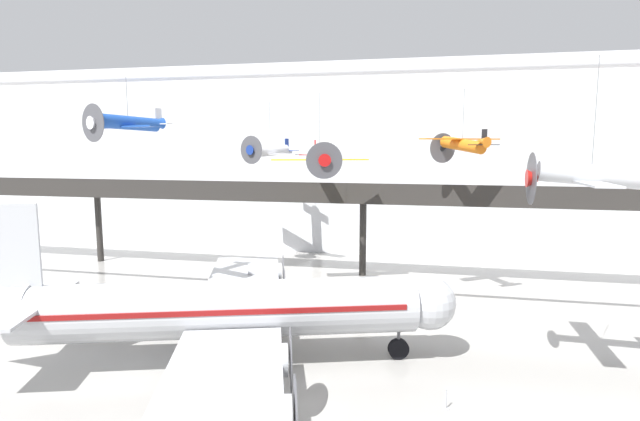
{
  "coord_description": "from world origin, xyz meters",
  "views": [
    {
      "loc": [
        6.18,
        -23.0,
        13.24
      ],
      "look_at": [
        -0.79,
        9.51,
        8.86
      ],
      "focal_mm": 28.0,
      "sensor_mm": 36.0,
      "label": 1
    }
  ],
  "objects_px": {
    "airliner_silver_main": "(219,310)",
    "suspended_plane_white_twin": "(270,151)",
    "suspended_plane_yellow_lowwing": "(319,156)",
    "stanchion_barrier": "(446,403)",
    "suspended_plane_silver_racer": "(591,176)",
    "suspended_plane_orange_highwing": "(462,144)",
    "suspended_plane_blue_trainer": "(128,123)"
  },
  "relations": [
    {
      "from": "airliner_silver_main",
      "to": "suspended_plane_white_twin",
      "type": "distance_m",
      "value": 26.97
    },
    {
      "from": "suspended_plane_yellow_lowwing",
      "to": "stanchion_barrier",
      "type": "xyz_separation_m",
      "value": [
        10.58,
        -18.69,
        -11.96
      ]
    },
    {
      "from": "stanchion_barrier",
      "to": "suspended_plane_white_twin",
      "type": "bearing_deg",
      "value": 123.29
    },
    {
      "from": "suspended_plane_silver_racer",
      "to": "suspended_plane_white_twin",
      "type": "height_order",
      "value": "suspended_plane_white_twin"
    },
    {
      "from": "airliner_silver_main",
      "to": "suspended_plane_orange_highwing",
      "type": "height_order",
      "value": "suspended_plane_orange_highwing"
    },
    {
      "from": "suspended_plane_silver_racer",
      "to": "suspended_plane_yellow_lowwing",
      "type": "bearing_deg",
      "value": -39.67
    },
    {
      "from": "suspended_plane_silver_racer",
      "to": "stanchion_barrier",
      "type": "bearing_deg",
      "value": 29.0
    },
    {
      "from": "airliner_silver_main",
      "to": "suspended_plane_blue_trainer",
      "type": "bearing_deg",
      "value": 136.01
    },
    {
      "from": "suspended_plane_yellow_lowwing",
      "to": "suspended_plane_blue_trainer",
      "type": "height_order",
      "value": "same"
    },
    {
      "from": "airliner_silver_main",
      "to": "suspended_plane_white_twin",
      "type": "height_order",
      "value": "suspended_plane_white_twin"
    },
    {
      "from": "suspended_plane_blue_trainer",
      "to": "suspended_plane_yellow_lowwing",
      "type": "bearing_deg",
      "value": 162.43
    },
    {
      "from": "suspended_plane_yellow_lowwing",
      "to": "suspended_plane_white_twin",
      "type": "height_order",
      "value": "same"
    },
    {
      "from": "suspended_plane_orange_highwing",
      "to": "airliner_silver_main",
      "type": "bearing_deg",
      "value": 104.25
    },
    {
      "from": "suspended_plane_white_twin",
      "to": "stanchion_barrier",
      "type": "distance_m",
      "value": 34.73
    },
    {
      "from": "airliner_silver_main",
      "to": "suspended_plane_yellow_lowwing",
      "type": "distance_m",
      "value": 18.85
    },
    {
      "from": "suspended_plane_blue_trainer",
      "to": "suspended_plane_orange_highwing",
      "type": "relative_size",
      "value": 1.0
    },
    {
      "from": "suspended_plane_silver_racer",
      "to": "suspended_plane_orange_highwing",
      "type": "bearing_deg",
      "value": -68.87
    },
    {
      "from": "suspended_plane_white_twin",
      "to": "suspended_plane_orange_highwing",
      "type": "height_order",
      "value": "same"
    },
    {
      "from": "suspended_plane_yellow_lowwing",
      "to": "suspended_plane_blue_trainer",
      "type": "bearing_deg",
      "value": -59.74
    },
    {
      "from": "suspended_plane_blue_trainer",
      "to": "suspended_plane_orange_highwing",
      "type": "height_order",
      "value": "same"
    },
    {
      "from": "suspended_plane_orange_highwing",
      "to": "stanchion_barrier",
      "type": "relative_size",
      "value": 6.23
    },
    {
      "from": "suspended_plane_silver_racer",
      "to": "airliner_silver_main",
      "type": "bearing_deg",
      "value": 4.98
    },
    {
      "from": "suspended_plane_silver_racer",
      "to": "stanchion_barrier",
      "type": "relative_size",
      "value": 7.3
    },
    {
      "from": "airliner_silver_main",
      "to": "suspended_plane_silver_racer",
      "type": "height_order",
      "value": "suspended_plane_silver_racer"
    },
    {
      "from": "suspended_plane_silver_racer",
      "to": "suspended_plane_yellow_lowwing",
      "type": "height_order",
      "value": "suspended_plane_yellow_lowwing"
    },
    {
      "from": "suspended_plane_blue_trainer",
      "to": "stanchion_barrier",
      "type": "distance_m",
      "value": 26.28
    },
    {
      "from": "suspended_plane_white_twin",
      "to": "airliner_silver_main",
      "type": "bearing_deg",
      "value": 32.34
    },
    {
      "from": "airliner_silver_main",
      "to": "suspended_plane_silver_racer",
      "type": "relative_size",
      "value": 4.22
    },
    {
      "from": "suspended_plane_blue_trainer",
      "to": "suspended_plane_orange_highwing",
      "type": "distance_m",
      "value": 25.82
    },
    {
      "from": "suspended_plane_blue_trainer",
      "to": "suspended_plane_orange_highwing",
      "type": "bearing_deg",
      "value": 141.12
    },
    {
      "from": "airliner_silver_main",
      "to": "suspended_plane_silver_racer",
      "type": "distance_m",
      "value": 21.9
    },
    {
      "from": "airliner_silver_main",
      "to": "stanchion_barrier",
      "type": "bearing_deg",
      "value": -27.1
    }
  ]
}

